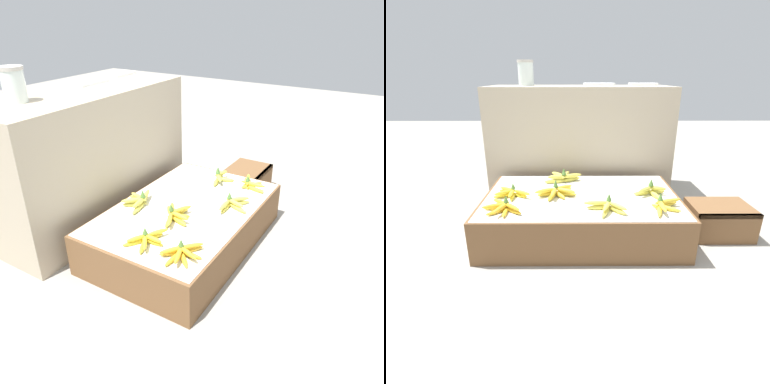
# 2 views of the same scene
# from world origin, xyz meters

# --- Properties ---
(ground_plane) EXTENTS (10.00, 10.00, 0.00)m
(ground_plane) POSITION_xyz_m (0.00, 0.00, 0.00)
(ground_plane) COLOR gray
(display_platform) EXTENTS (1.15, 0.74, 0.25)m
(display_platform) POSITION_xyz_m (0.00, 0.00, 0.12)
(display_platform) COLOR brown
(display_platform) RESTS_ON ground_plane
(back_vendor_table) EXTENTS (1.37, 0.58, 0.84)m
(back_vendor_table) POSITION_xyz_m (-0.01, 0.74, 0.42)
(back_vendor_table) COLOR tan
(back_vendor_table) RESTS_ON ground_plane
(wooden_crate) EXTENTS (0.35, 0.28, 0.19)m
(wooden_crate) POSITION_xyz_m (0.83, -0.03, 0.09)
(wooden_crate) COLOR brown
(wooden_crate) RESTS_ON ground_plane
(banana_bunch_front_left) EXTENTS (0.22, 0.19, 0.08)m
(banana_bunch_front_left) POSITION_xyz_m (-0.41, -0.23, 0.27)
(banana_bunch_front_left) COLOR gold
(banana_bunch_front_left) RESTS_ON display_platform
(banana_bunch_front_midright) EXTENTS (0.23, 0.16, 0.09)m
(banana_bunch_front_midright) POSITION_xyz_m (0.13, -0.24, 0.27)
(banana_bunch_front_midright) COLOR #DBCC4C
(banana_bunch_front_midright) RESTS_ON display_platform
(banana_bunch_front_right) EXTENTS (0.17, 0.20, 0.09)m
(banana_bunch_front_right) POSITION_xyz_m (0.43, -0.22, 0.27)
(banana_bunch_front_right) COLOR gold
(banana_bunch_front_right) RESTS_ON display_platform
(banana_bunch_middle_left) EXTENTS (0.22, 0.18, 0.08)m
(banana_bunch_middle_left) POSITION_xyz_m (-0.41, -0.03, 0.27)
(banana_bunch_middle_left) COLOR yellow
(banana_bunch_middle_left) RESTS_ON display_platform
(banana_bunch_middle_midleft) EXTENTS (0.25, 0.21, 0.09)m
(banana_bunch_middle_midleft) POSITION_xyz_m (-0.14, -0.02, 0.27)
(banana_bunch_middle_midleft) COLOR gold
(banana_bunch_middle_midleft) RESTS_ON display_platform
(banana_bunch_middle_right) EXTENTS (0.20, 0.13, 0.10)m
(banana_bunch_middle_right) POSITION_xyz_m (0.41, -0.01, 0.28)
(banana_bunch_middle_right) COLOR gold
(banana_bunch_middle_right) RESTS_ON display_platform
(banana_bunch_back_midleft) EXTENTS (0.25, 0.17, 0.10)m
(banana_bunch_back_midleft) POSITION_xyz_m (-0.12, 0.25, 0.28)
(banana_bunch_back_midleft) COLOR gold
(banana_bunch_back_midleft) RESTS_ON display_platform
(glass_jar) EXTENTS (0.12, 0.12, 0.18)m
(glass_jar) POSITION_xyz_m (-0.41, 0.77, 0.93)
(glass_jar) COLOR silver
(glass_jar) RESTS_ON back_vendor_table
(foam_tray_white) EXTENTS (0.21, 0.14, 0.02)m
(foam_tray_white) POSITION_xyz_m (0.50, 0.86, 0.85)
(foam_tray_white) COLOR white
(foam_tray_white) RESTS_ON back_vendor_table
(foam_tray_dark) EXTENTS (0.24, 0.21, 0.02)m
(foam_tray_dark) POSITION_xyz_m (0.15, 0.85, 0.85)
(foam_tray_dark) COLOR white
(foam_tray_dark) RESTS_ON back_vendor_table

